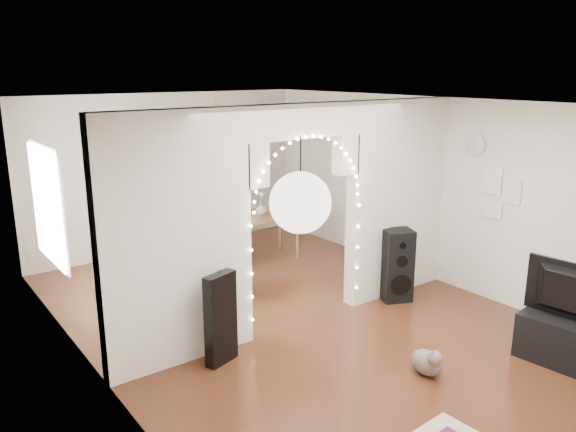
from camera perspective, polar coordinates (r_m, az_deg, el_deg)
floor at (r=7.23m, az=1.40°, el=-10.48°), size 7.50×7.50×0.00m
ceiling at (r=6.56m, az=1.54°, el=11.41°), size 5.00×7.50×0.02m
wall_back at (r=9.92m, az=-12.03°, el=4.36°), size 5.00×0.02×2.70m
wall_left at (r=5.65m, az=-19.00°, el=-3.93°), size 0.02×7.50×2.70m
wall_right at (r=8.50m, az=14.88°, el=2.49°), size 0.02×7.50×2.70m
divider_wall at (r=6.75m, az=1.47°, el=0.54°), size 5.00×0.20×2.70m
fairy_lights at (r=6.62m, az=2.17°, el=1.36°), size 1.64×0.04×1.60m
window at (r=7.30m, az=-23.28°, el=1.01°), size 0.04×1.20×1.40m
wall_clock at (r=8.01m, az=18.49°, el=6.95°), size 0.03×0.31×0.31m
picture_frames at (r=7.89m, az=20.50°, el=2.23°), size 0.02×0.50×0.70m
paper_lantern at (r=3.58m, az=1.26°, el=1.37°), size 0.40×0.40×0.40m
ceiling_fan at (r=8.24m, az=-7.21°, el=9.88°), size 1.10×1.10×0.30m
guitar_case at (r=6.10m, az=-6.86°, el=-10.32°), size 0.41×0.24×1.01m
acoustic_guitar at (r=6.23m, az=-6.76°, el=-11.08°), size 0.37×0.21×0.87m
tabby_cat at (r=6.15m, az=14.02°, el=-14.19°), size 0.37×0.55×0.37m
floor_speaker at (r=7.79m, az=10.99°, el=-4.94°), size 0.49×0.46×0.99m
media_console at (r=6.78m, az=26.49°, el=-11.60°), size 0.51×1.04×0.50m
tv at (r=6.56m, az=27.05°, el=-7.19°), size 0.26×1.08×0.62m
bookcase at (r=10.03m, az=-8.70°, el=1.48°), size 1.64×0.81×1.63m
dining_table at (r=9.28m, az=-2.78°, el=-0.26°), size 1.30×0.95×0.76m
flower_vase at (r=9.24m, az=-2.79°, el=0.75°), size 0.21×0.21×0.19m
dining_chair_left at (r=7.85m, az=-6.27°, el=-6.58°), size 0.56×0.57×0.48m
dining_chair_right at (r=8.93m, az=-7.45°, el=-3.81°), size 0.69×0.70×0.52m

